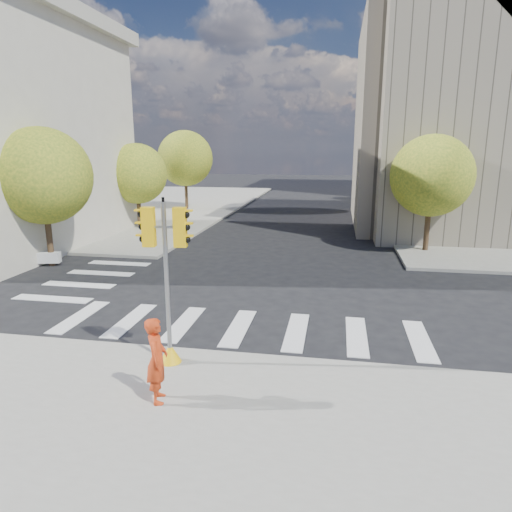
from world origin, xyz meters
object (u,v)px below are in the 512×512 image
(lamp_far, at_px, (399,158))
(photographer, at_px, (157,360))
(lamp_near, at_px, (428,163))
(traffic_signal, at_px, (168,296))

(lamp_far, relative_size, photographer, 4.30)
(photographer, bearing_deg, lamp_far, -32.93)
(lamp_near, xyz_separation_m, lamp_far, (0.00, 14.00, 0.00))
(traffic_signal, xyz_separation_m, photographer, (0.40, -1.77, -0.82))
(lamp_far, distance_m, photographer, 35.91)
(traffic_signal, distance_m, photographer, 1.99)
(lamp_near, height_order, traffic_signal, lamp_near)
(lamp_far, relative_size, traffic_signal, 1.93)
(lamp_near, height_order, lamp_far, same)
(lamp_near, distance_m, photographer, 22.72)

